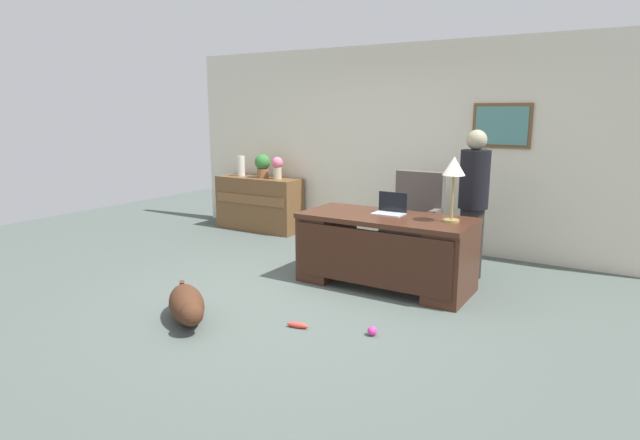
{
  "coord_description": "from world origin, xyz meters",
  "views": [
    {
      "loc": [
        2.77,
        -4.11,
        1.83
      ],
      "look_at": [
        0.06,
        0.3,
        0.75
      ],
      "focal_mm": 29.41,
      "sensor_mm": 36.0,
      "label": 1
    }
  ],
  "objects_px": {
    "credenza": "(259,204)",
    "vase_empty": "(241,166)",
    "vase_with_flowers": "(277,167)",
    "dog_toy_ball": "(372,331)",
    "desk_lamp": "(454,170)",
    "desk": "(384,249)",
    "dog_lying": "(187,305)",
    "potted_plant": "(263,165)",
    "laptop": "(390,209)",
    "dog_toy_bone": "(298,325)",
    "person_standing": "(473,203)",
    "armchair": "(414,223)"
  },
  "relations": [
    {
      "from": "dog_lying",
      "to": "desk",
      "type": "bearing_deg",
      "value": 58.88
    },
    {
      "from": "desk_lamp",
      "to": "dog_toy_ball",
      "type": "xyz_separation_m",
      "value": [
        -0.22,
        -1.27,
        -1.23
      ]
    },
    {
      "from": "armchair",
      "to": "desk_lamp",
      "type": "xyz_separation_m",
      "value": [
        0.75,
        -0.94,
        0.78
      ]
    },
    {
      "from": "credenza",
      "to": "vase_empty",
      "type": "relative_size",
      "value": 4.39
    },
    {
      "from": "desk_lamp",
      "to": "potted_plant",
      "type": "height_order",
      "value": "desk_lamp"
    },
    {
      "from": "vase_with_flowers",
      "to": "laptop",
      "type": "bearing_deg",
      "value": -28.64
    },
    {
      "from": "credenza",
      "to": "vase_with_flowers",
      "type": "distance_m",
      "value": 0.69
    },
    {
      "from": "desk_lamp",
      "to": "dog_lying",
      "type": "bearing_deg",
      "value": -133.14
    },
    {
      "from": "armchair",
      "to": "person_standing",
      "type": "relative_size",
      "value": 0.68
    },
    {
      "from": "dog_toy_ball",
      "to": "potted_plant",
      "type": "bearing_deg",
      "value": 139.98
    },
    {
      "from": "vase_with_flowers",
      "to": "potted_plant",
      "type": "height_order",
      "value": "potted_plant"
    },
    {
      "from": "credenza",
      "to": "dog_lying",
      "type": "bearing_deg",
      "value": -62.01
    },
    {
      "from": "dog_lying",
      "to": "laptop",
      "type": "xyz_separation_m",
      "value": [
        1.07,
        1.92,
        0.66
      ]
    },
    {
      "from": "credenza",
      "to": "person_standing",
      "type": "relative_size",
      "value": 0.84
    },
    {
      "from": "laptop",
      "to": "dog_toy_bone",
      "type": "distance_m",
      "value": 1.73
    },
    {
      "from": "desk",
      "to": "laptop",
      "type": "bearing_deg",
      "value": 92.06
    },
    {
      "from": "desk",
      "to": "potted_plant",
      "type": "height_order",
      "value": "potted_plant"
    },
    {
      "from": "desk",
      "to": "dog_lying",
      "type": "bearing_deg",
      "value": -121.12
    },
    {
      "from": "armchair",
      "to": "dog_lying",
      "type": "bearing_deg",
      "value": -109.57
    },
    {
      "from": "vase_with_flowers",
      "to": "credenza",
      "type": "bearing_deg",
      "value": -179.79
    },
    {
      "from": "desk",
      "to": "laptop",
      "type": "relative_size",
      "value": 5.59
    },
    {
      "from": "armchair",
      "to": "dog_toy_ball",
      "type": "xyz_separation_m",
      "value": [
        0.53,
        -2.21,
        -0.45
      ]
    },
    {
      "from": "dog_toy_ball",
      "to": "armchair",
      "type": "bearing_deg",
      "value": 103.34
    },
    {
      "from": "vase_with_flowers",
      "to": "vase_empty",
      "type": "height_order",
      "value": "vase_with_flowers"
    },
    {
      "from": "vase_with_flowers",
      "to": "dog_toy_bone",
      "type": "bearing_deg",
      "value": -51.41
    },
    {
      "from": "vase_with_flowers",
      "to": "dog_toy_ball",
      "type": "relative_size",
      "value": 4.17
    },
    {
      "from": "credenza",
      "to": "laptop",
      "type": "xyz_separation_m",
      "value": [
        2.8,
        -1.33,
        0.41
      ]
    },
    {
      "from": "desk",
      "to": "desk_lamp",
      "type": "relative_size",
      "value": 2.79
    },
    {
      "from": "person_standing",
      "to": "armchair",
      "type": "bearing_deg",
      "value": 164.18
    },
    {
      "from": "laptop",
      "to": "desk_lamp",
      "type": "distance_m",
      "value": 0.82
    },
    {
      "from": "desk_lamp",
      "to": "desk",
      "type": "bearing_deg",
      "value": -172.92
    },
    {
      "from": "dog_lying",
      "to": "desk_lamp",
      "type": "height_order",
      "value": "desk_lamp"
    },
    {
      "from": "vase_with_flowers",
      "to": "vase_empty",
      "type": "bearing_deg",
      "value": -180.0
    },
    {
      "from": "desk",
      "to": "vase_with_flowers",
      "type": "height_order",
      "value": "vase_with_flowers"
    },
    {
      "from": "armchair",
      "to": "dog_toy_ball",
      "type": "relative_size",
      "value": 13.95
    },
    {
      "from": "laptop",
      "to": "dog_lying",
      "type": "bearing_deg",
      "value": -119.12
    },
    {
      "from": "laptop",
      "to": "vase_empty",
      "type": "bearing_deg",
      "value": 157.0
    },
    {
      "from": "vase_empty",
      "to": "dog_toy_bone",
      "type": "xyz_separation_m",
      "value": [
        2.98,
        -2.86,
        -0.95
      ]
    },
    {
      "from": "credenza",
      "to": "dog_lying",
      "type": "xyz_separation_m",
      "value": [
        1.73,
        -3.25,
        -0.26
      ]
    },
    {
      "from": "person_standing",
      "to": "vase_with_flowers",
      "type": "relative_size",
      "value": 4.94
    },
    {
      "from": "laptop",
      "to": "vase_empty",
      "type": "distance_m",
      "value": 3.42
    },
    {
      "from": "desk",
      "to": "person_standing",
      "type": "bearing_deg",
      "value": 50.02
    },
    {
      "from": "desk_lamp",
      "to": "vase_empty",
      "type": "xyz_separation_m",
      "value": [
        -3.82,
        1.39,
        -0.29
      ]
    },
    {
      "from": "dog_toy_bone",
      "to": "armchair",
      "type": "bearing_deg",
      "value": 87.87
    },
    {
      "from": "credenza",
      "to": "vase_with_flowers",
      "type": "relative_size",
      "value": 4.17
    },
    {
      "from": "desk_lamp",
      "to": "vase_empty",
      "type": "bearing_deg",
      "value": 159.99
    },
    {
      "from": "credenza",
      "to": "vase_empty",
      "type": "distance_m",
      "value": 0.66
    },
    {
      "from": "dog_lying",
      "to": "vase_with_flowers",
      "type": "relative_size",
      "value": 2.28
    },
    {
      "from": "desk",
      "to": "dog_toy_bone",
      "type": "xyz_separation_m",
      "value": [
        -0.17,
        -1.39,
        -0.39
      ]
    },
    {
      "from": "credenza",
      "to": "desk_lamp",
      "type": "bearing_deg",
      "value": -21.81
    }
  ]
}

